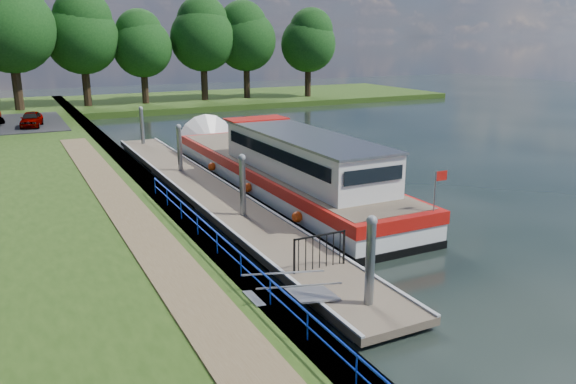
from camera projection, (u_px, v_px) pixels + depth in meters
name	position (u px, v px, depth m)	size (l,w,h in m)	color
ground	(358.00, 309.00, 15.98)	(160.00, 160.00, 0.00)	black
bank_edge	(145.00, 186.00, 27.66)	(1.10, 90.00, 0.78)	#473D2D
far_bank	(196.00, 100.00, 65.83)	(60.00, 18.00, 0.60)	#243D11
footpath	(138.00, 224.00, 20.73)	(1.60, 40.00, 0.05)	brown
blue_fence	(228.00, 248.00, 17.01)	(0.04, 18.04, 0.72)	#0C2DBF
pontoon	(208.00, 193.00, 27.11)	(2.50, 30.00, 0.56)	brown
mooring_piles	(207.00, 171.00, 26.82)	(0.30, 27.30, 3.55)	gray
gangway	(292.00, 295.00, 15.44)	(2.58, 1.00, 0.92)	#A5A8AD
gate_panel	(320.00, 246.00, 17.57)	(1.85, 0.05, 1.15)	black
barge	(275.00, 168.00, 28.38)	(4.36, 21.15, 4.78)	black
horizon_trees	(69.00, 32.00, 55.00)	(54.38, 10.03, 12.87)	#332316
car_a	(31.00, 119.00, 42.93)	(1.39, 3.44, 1.17)	#999999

